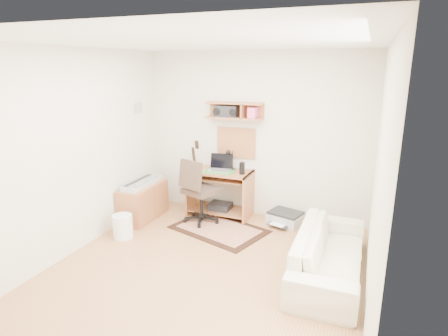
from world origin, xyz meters
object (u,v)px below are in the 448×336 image
at_px(desk, 220,193).
at_px(printer, 285,219).
at_px(cabinet, 143,202).
at_px(task_chair, 201,190).
at_px(sofa, 330,246).

bearing_deg(desk, printer, 1.36).
bearing_deg(printer, cabinet, -148.17).
bearing_deg(task_chair, cabinet, -148.63).
bearing_deg(desk, sofa, -33.70).
distance_m(desk, sofa, 2.24).
height_order(cabinet, printer, cabinet).
height_order(desk, sofa, desk).
relative_size(task_chair, cabinet, 1.15).
bearing_deg(sofa, printer, 31.71).
height_order(task_chair, cabinet, task_chair).
xyz_separation_m(desk, printer, (1.08, 0.03, -0.29)).
xyz_separation_m(printer, sofa, (0.78, -1.27, 0.28)).
height_order(task_chair, printer, task_chair).
relative_size(cabinet, printer, 1.83).
bearing_deg(task_chair, printer, 37.79).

